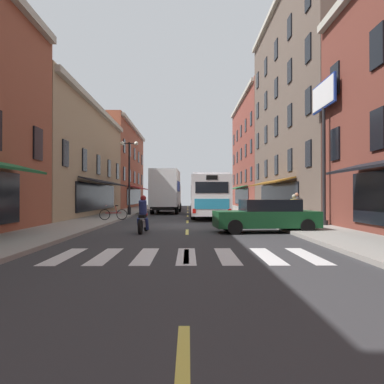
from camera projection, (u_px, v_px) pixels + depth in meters
name	position (u px, v px, depth m)	size (l,w,h in m)	color
ground_plane	(187.00, 227.00, 19.82)	(34.80, 80.00, 0.10)	#333335
lane_centre_dashes	(187.00, 226.00, 19.57)	(0.14, 73.90, 0.01)	#DBCC4C
crosswalk_near	(186.00, 256.00, 9.82)	(7.10, 2.80, 0.01)	silver
sidewalk_left	(80.00, 224.00, 19.76)	(3.00, 80.00, 0.14)	gray
sidewalk_right	(294.00, 224.00, 19.88)	(3.00, 80.00, 0.14)	gray
storefront_row_right	(379.00, 96.00, 21.41)	(9.44, 79.90, 17.94)	brown
billboard_sign	(324.00, 114.00, 18.65)	(0.40, 3.01, 7.44)	black
transit_bus	(208.00, 196.00, 27.92)	(2.73, 11.18, 3.13)	white
box_truck	(166.00, 191.00, 33.86)	(2.66, 7.44, 3.96)	white
sedan_near	(266.00, 216.00, 16.20)	(4.69, 2.23, 1.47)	#144723
sedan_mid	(173.00, 204.00, 43.33)	(1.97, 4.61, 1.34)	#515154
motorcycle_rider	(143.00, 217.00, 16.00)	(0.62, 2.07, 1.66)	black
bicycle_near	(113.00, 214.00, 22.48)	(1.71, 0.48, 0.91)	black
pedestrian_near	(297.00, 206.00, 21.46)	(0.52, 0.44, 1.68)	maroon
pedestrian_mid	(294.00, 210.00, 17.32)	(0.36, 0.36, 1.57)	navy
street_lamp_twin	(129.00, 174.00, 28.87)	(1.42, 0.32, 5.85)	black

